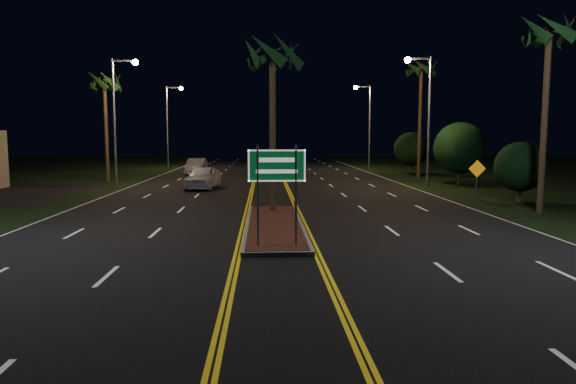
{
  "coord_description": "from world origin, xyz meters",
  "views": [
    {
      "loc": [
        -0.4,
        -13.2,
        3.63
      ],
      "look_at": [
        0.34,
        2.52,
        1.9
      ],
      "focal_mm": 32.0,
      "sensor_mm": 36.0,
      "label": 1
    }
  ],
  "objects": [
    {
      "name": "palm_right_far",
      "position": [
        12.8,
        30.0,
        9.14
      ],
      "size": [
        2.4,
        2.4,
        10.3
      ],
      "color": "#382819",
      "rests_on": "ground"
    },
    {
      "name": "streetlight_right_far",
      "position": [
        10.61,
        42.0,
        5.66
      ],
      "size": [
        1.91,
        0.44,
        9.0
      ],
      "color": "gray",
      "rests_on": "ground"
    },
    {
      "name": "streetlight_right_mid",
      "position": [
        10.61,
        22.0,
        5.66
      ],
      "size": [
        1.91,
        0.44,
        9.0
      ],
      "color": "gray",
      "rests_on": "ground"
    },
    {
      "name": "shrub_mid",
      "position": [
        14.0,
        24.0,
        2.73
      ],
      "size": [
        3.78,
        3.78,
        4.62
      ],
      "color": "#382819",
      "rests_on": "ground"
    },
    {
      "name": "median_island",
      "position": [
        0.0,
        7.0,
        0.08
      ],
      "size": [
        2.25,
        10.25,
        0.17
      ],
      "color": "gray",
      "rests_on": "ground"
    },
    {
      "name": "car_near",
      "position": [
        -4.63,
        22.36,
        0.92
      ],
      "size": [
        3.07,
        5.77,
        1.83
      ],
      "primitive_type": "imported",
      "rotation": [
        0.0,
        0.0,
        -0.13
      ],
      "color": "silver",
      "rests_on": "ground"
    },
    {
      "name": "shrub_near",
      "position": [
        13.5,
        14.0,
        1.95
      ],
      "size": [
        2.7,
        2.7,
        3.3
      ],
      "color": "#382819",
      "rests_on": "ground"
    },
    {
      "name": "car_far",
      "position": [
        -6.85,
        35.89,
        0.87
      ],
      "size": [
        2.36,
        5.25,
        1.73
      ],
      "primitive_type": "imported",
      "rotation": [
        0.0,
        0.0,
        -0.03
      ],
      "color": "silver",
      "rests_on": "ground"
    },
    {
      "name": "shrub_far",
      "position": [
        13.8,
        36.0,
        2.34
      ],
      "size": [
        3.24,
        3.24,
        3.96
      ],
      "color": "#382819",
      "rests_on": "ground"
    },
    {
      "name": "palm_median",
      "position": [
        0.0,
        10.5,
        7.28
      ],
      "size": [
        2.4,
        2.4,
        8.3
      ],
      "color": "#382819",
      "rests_on": "ground"
    },
    {
      "name": "streetlight_left_mid",
      "position": [
        -10.61,
        24.0,
        5.66
      ],
      "size": [
        1.91,
        0.44,
        9.0
      ],
      "color": "gray",
      "rests_on": "ground"
    },
    {
      "name": "highway_sign",
      "position": [
        0.0,
        2.8,
        2.4
      ],
      "size": [
        1.8,
        0.08,
        3.2
      ],
      "color": "gray",
      "rests_on": "ground"
    },
    {
      "name": "warning_sign",
      "position": [
        11.42,
        14.69,
        1.47
      ],
      "size": [
        0.96,
        0.08,
        2.29
      ],
      "rotation": [
        0.0,
        0.0,
        -0.02
      ],
      "color": "gray",
      "rests_on": "ground"
    },
    {
      "name": "palm_right_near",
      "position": [
        12.5,
        10.0,
        8.21
      ],
      "size": [
        2.4,
        2.4,
        9.3
      ],
      "color": "#382819",
      "rests_on": "ground"
    },
    {
      "name": "ground",
      "position": [
        0.0,
        0.0,
        0.0
      ],
      "size": [
        120.0,
        120.0,
        0.0
      ],
      "primitive_type": "plane",
      "color": "black",
      "rests_on": "ground"
    },
    {
      "name": "palm_left_far",
      "position": [
        -12.8,
        28.0,
        7.75
      ],
      "size": [
        2.4,
        2.4,
        8.8
      ],
      "color": "#382819",
      "rests_on": "ground"
    },
    {
      "name": "streetlight_left_far",
      "position": [
        -10.61,
        44.0,
        5.66
      ],
      "size": [
        1.91,
        0.44,
        9.0
      ],
      "color": "gray",
      "rests_on": "ground"
    }
  ]
}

